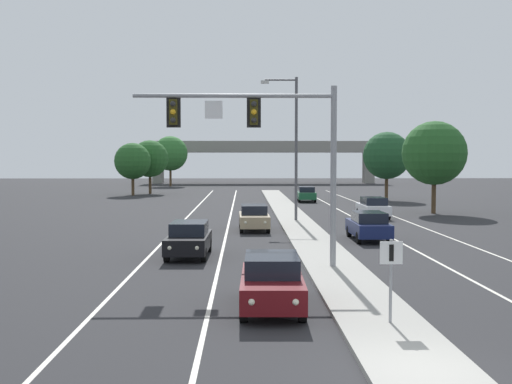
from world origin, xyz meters
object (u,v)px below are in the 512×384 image
at_px(median_sign_post, 391,268).
at_px(car_receding_white, 373,207).
at_px(car_oncoming_darkred, 272,281).
at_px(tree_far_left_a, 133,161).
at_px(street_lamp_median, 293,140).
at_px(car_receding_green, 306,194).
at_px(tree_far_right_a, 387,156).
at_px(tree_far_left_b, 150,159).
at_px(car_oncoming_black, 189,239).
at_px(car_receding_navy, 368,225).
at_px(overhead_signal_mast, 268,136).
at_px(tree_far_right_c, 434,153).
at_px(tree_far_left_c, 170,153).
at_px(car_oncoming_tan, 254,217).

distance_m(median_sign_post, car_receding_white, 30.82).
bearing_deg(car_oncoming_darkred, tree_far_left_a, 104.03).
xyz_separation_m(car_receding_white, tree_far_left_a, (-23.29, 29.39, 3.37)).
distance_m(street_lamp_median, car_receding_white, 8.55).
relative_size(car_receding_green, tree_far_left_a, 0.70).
bearing_deg(median_sign_post, tree_far_right_a, 77.05).
bearing_deg(tree_far_left_b, median_sign_post, -75.97).
bearing_deg(car_oncoming_black, tree_far_right_a, 64.86).
bearing_deg(car_receding_navy, overhead_signal_mast, -123.33).
xyz_separation_m(overhead_signal_mast, tree_far_right_c, (14.55, 25.44, -0.44)).
distance_m(car_oncoming_darkred, tree_far_right_a, 50.37).
xyz_separation_m(overhead_signal_mast, car_oncoming_darkred, (-0.15, -6.43, -4.55)).
distance_m(median_sign_post, tree_far_right_a, 51.65).
relative_size(median_sign_post, street_lamp_median, 0.22).
xyz_separation_m(car_receding_white, tree_far_left_c, (-21.73, 55.04, 4.53)).
bearing_deg(median_sign_post, tree_far_left_a, 106.25).
bearing_deg(car_oncoming_black, car_oncoming_darkred, -71.37).
bearing_deg(tree_far_left_c, car_receding_green, -63.51).
xyz_separation_m(tree_far_right_c, tree_far_left_b, (-27.53, 29.34, -0.45)).
bearing_deg(tree_far_right_c, tree_far_left_c, 118.23).
distance_m(tree_far_left_a, tree_far_left_b, 4.09).
bearing_deg(tree_far_right_c, street_lamp_median, -150.77).
bearing_deg(tree_far_right_c, median_sign_post, -108.92).
height_order(tree_far_left_a, tree_far_right_c, tree_far_right_c).
height_order(car_receding_green, tree_far_left_a, tree_far_left_a).
distance_m(street_lamp_median, car_oncoming_black, 17.10).
bearing_deg(tree_far_right_a, car_receding_navy, -104.70).
distance_m(median_sign_post, car_oncoming_black, 13.67).
distance_m(car_receding_navy, car_receding_white, 13.06).
bearing_deg(car_oncoming_darkred, median_sign_post, -35.90).
bearing_deg(median_sign_post, street_lamp_median, 90.83).
height_order(car_oncoming_black, tree_far_left_b, tree_far_left_b).
relative_size(street_lamp_median, tree_far_right_a, 1.36).
bearing_deg(car_receding_white, tree_far_left_a, 128.39).
bearing_deg(tree_far_left_a, overhead_signal_mast, -74.12).
bearing_deg(car_receding_green, median_sign_post, -93.17).
relative_size(tree_far_left_a, tree_far_left_b, 0.94).
relative_size(car_oncoming_tan, car_receding_navy, 1.00).
bearing_deg(car_receding_green, overhead_signal_mast, -97.97).
bearing_deg(overhead_signal_mast, median_sign_post, -71.57).
xyz_separation_m(car_oncoming_black, tree_far_left_c, (-9.46, 73.21, 4.53)).
bearing_deg(car_oncoming_darkred, tree_far_left_b, 101.83).
distance_m(street_lamp_median, tree_far_right_c, 13.86).
relative_size(car_oncoming_black, tree_far_right_a, 0.61).
bearing_deg(median_sign_post, car_receding_navy, 80.37).
distance_m(overhead_signal_mast, tree_far_right_a, 44.04).
xyz_separation_m(car_receding_white, tree_far_left_b, (-21.76, 33.17, 3.66)).
height_order(car_oncoming_black, tree_far_right_c, tree_far_right_c).
bearing_deg(car_receding_navy, car_oncoming_darkred, -111.37).
xyz_separation_m(median_sign_post, tree_far_left_a, (-17.38, 59.63, 2.60)).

